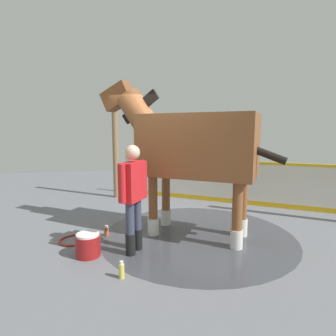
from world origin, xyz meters
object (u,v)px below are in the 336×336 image
at_px(handler, 133,192).
at_px(bottle_shampoo, 122,270).
at_px(horse, 192,146).
at_px(bottle_spray, 107,231).
at_px(wash_bucket, 88,245).
at_px(hose_coil, 74,240).

height_order(handler, bottle_shampoo, handler).
xyz_separation_m(handler, bottle_shampoo, (0.74, -0.20, -0.84)).
bearing_deg(horse, bottle_spray, 26.33).
height_order(horse, bottle_spray, horse).
distance_m(handler, wash_bucket, 1.03).
relative_size(bottle_shampoo, bottle_spray, 1.20).
bearing_deg(horse, wash_bucket, 51.53).
height_order(handler, hose_coil, handler).
bearing_deg(bottle_spray, handler, 31.13).
distance_m(handler, bottle_spray, 1.21).
height_order(wash_bucket, bottle_spray, wash_bucket).
bearing_deg(bottle_spray, bottle_shampoo, 9.27).
distance_m(horse, hose_coil, 2.57).
bearing_deg(wash_bucket, bottle_spray, 162.39).
relative_size(wash_bucket, hose_coil, 0.75).
xyz_separation_m(wash_bucket, bottle_shampoo, (0.72, 0.48, -0.07)).
xyz_separation_m(handler, hose_coil, (-0.60, -0.98, -0.93)).
bearing_deg(hose_coil, horse, 88.42).
relative_size(handler, bottle_spray, 8.73).
xyz_separation_m(wash_bucket, hose_coil, (-0.62, -0.30, -0.15)).
bearing_deg(hose_coil, wash_bucket, 26.09).
distance_m(wash_bucket, hose_coil, 0.70).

